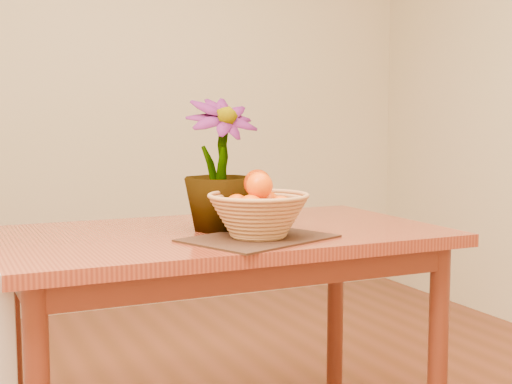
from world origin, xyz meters
name	(u,v)px	position (x,y,z in m)	size (l,w,h in m)	color
wall_back	(91,74)	(0.00, 2.25, 1.35)	(4.00, 0.02, 2.70)	beige
table	(221,257)	(0.00, 0.30, 0.66)	(1.40, 0.80, 0.75)	maroon
placemat	(258,238)	(0.04, 0.10, 0.75)	(0.41, 0.31, 0.01)	#351B13
wicker_basket	(258,217)	(0.04, 0.10, 0.82)	(0.30, 0.30, 0.12)	#BD7F4F
orange_pile	(258,198)	(0.04, 0.10, 0.87)	(0.18, 0.18, 0.15)	#E94903
potted_plant	(220,164)	(0.00, 0.31, 0.96)	(0.24, 0.24, 0.42)	#174614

